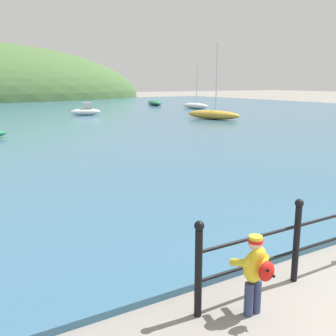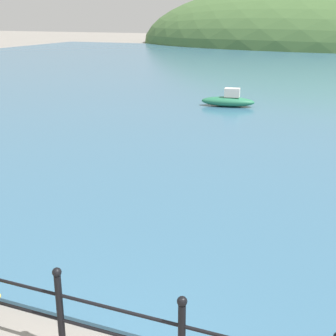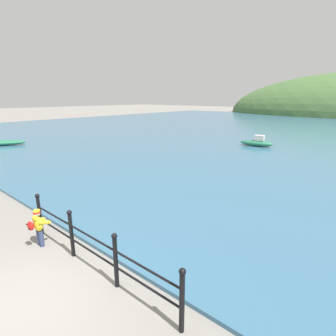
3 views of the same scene
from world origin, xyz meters
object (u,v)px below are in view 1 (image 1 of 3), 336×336
child_in_coat (255,268)px  boat_twin_mast (195,106)px  boat_far_left (155,103)px  boat_mid_harbor (213,114)px  boat_blue_hull (86,111)px

child_in_coat → boat_twin_mast: bearing=56.2°
child_in_coat → boat_far_left: child_in_coat is taller
boat_twin_mast → boat_mid_harbor: 11.51m
boat_mid_harbor → boat_blue_hull: 10.61m
child_in_coat → boat_blue_hull: bearing=74.4°
boat_mid_harbor → boat_far_left: (5.20, 18.06, -0.05)m
child_in_coat → boat_far_left: (19.76, 37.90, -0.21)m
boat_blue_hull → boat_twin_mast: bearing=8.9°
boat_mid_harbor → boat_blue_hull: (-6.75, 8.19, -0.01)m
boat_twin_mast → boat_far_left: (-0.30, 7.95, -0.02)m
boat_blue_hull → boat_far_left: size_ratio=0.51×
child_in_coat → boat_mid_harbor: boat_mid_harbor is taller
boat_mid_harbor → boat_far_left: bearing=73.9°
boat_twin_mast → boat_mid_harbor: bearing=-118.5°
child_in_coat → boat_far_left: bearing=62.5°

